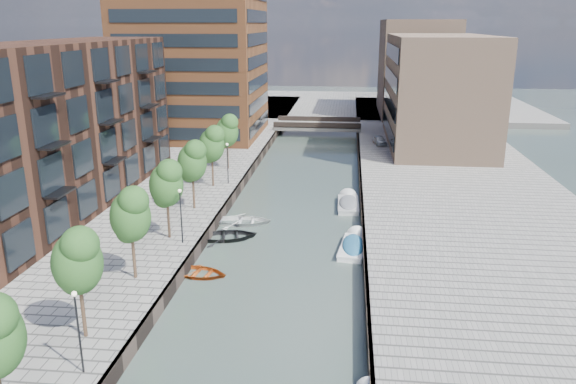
% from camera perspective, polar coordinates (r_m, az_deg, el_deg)
% --- Properties ---
extents(water, '(300.00, 300.00, 0.00)m').
position_cam_1_polar(water, '(55.97, 1.17, -0.32)').
color(water, '#38473F').
rests_on(water, ground).
extents(quay_right, '(20.00, 140.00, 1.00)m').
position_cam_1_polar(quay_right, '(56.78, 17.47, -0.34)').
color(quay_right, gray).
rests_on(quay_right, ground).
extents(quay_wall_left, '(0.25, 140.00, 1.00)m').
position_cam_1_polar(quay_wall_left, '(56.66, -4.99, 0.36)').
color(quay_wall_left, '#332823').
rests_on(quay_wall_left, ground).
extents(quay_wall_right, '(0.25, 140.00, 1.00)m').
position_cam_1_polar(quay_wall_right, '(55.65, 7.44, -0.03)').
color(quay_wall_right, '#332823').
rests_on(quay_wall_right, ground).
extents(far_closure, '(80.00, 40.00, 1.00)m').
position_cam_1_polar(far_closure, '(114.50, 3.86, 8.76)').
color(far_closure, gray).
rests_on(far_closure, ground).
extents(apartment_block, '(8.00, 38.00, 14.00)m').
position_cam_1_polar(apartment_block, '(50.52, -23.23, 5.79)').
color(apartment_block, '#321B13').
rests_on(apartment_block, quay_left).
extents(tower, '(18.00, 18.00, 30.00)m').
position_cam_1_polar(tower, '(81.22, -9.64, 16.25)').
color(tower, brown).
rests_on(tower, quay_left).
extents(tan_block_near, '(12.00, 25.00, 14.00)m').
position_cam_1_polar(tan_block_near, '(76.61, 14.91, 9.90)').
color(tan_block_near, '#927159').
rests_on(tan_block_near, quay_right).
extents(tan_block_far, '(12.00, 20.00, 16.00)m').
position_cam_1_polar(tan_block_far, '(102.19, 12.86, 12.21)').
color(tan_block_far, '#927159').
rests_on(tan_block_far, quay_right).
extents(bridge, '(13.00, 6.00, 1.30)m').
position_cam_1_polar(bridge, '(86.73, 3.06, 6.77)').
color(bridge, gray).
rests_on(bridge, ground).
extents(tree_1, '(2.50, 2.50, 5.95)m').
position_cam_1_polar(tree_1, '(29.79, -20.65, -6.38)').
color(tree_1, '#382619').
rests_on(tree_1, quay_left).
extents(tree_2, '(2.50, 2.50, 5.95)m').
position_cam_1_polar(tree_2, '(35.73, -15.74, -2.08)').
color(tree_2, '#382619').
rests_on(tree_2, quay_left).
extents(tree_3, '(2.50, 2.50, 5.95)m').
position_cam_1_polar(tree_3, '(41.99, -12.28, 0.98)').
color(tree_3, '#382619').
rests_on(tree_3, quay_left).
extents(tree_4, '(2.50, 2.50, 5.95)m').
position_cam_1_polar(tree_4, '(48.46, -9.73, 3.23)').
color(tree_4, '#382619').
rests_on(tree_4, quay_left).
extents(tree_5, '(2.50, 2.50, 5.95)m').
position_cam_1_polar(tree_5, '(55.06, -7.77, 4.95)').
color(tree_5, '#382619').
rests_on(tree_5, quay_left).
extents(tree_6, '(2.50, 2.50, 5.95)m').
position_cam_1_polar(tree_6, '(61.74, -6.23, 6.29)').
color(tree_6, '#382619').
rests_on(tree_6, quay_left).
extents(lamp_0, '(0.24, 0.24, 4.12)m').
position_cam_1_polar(lamp_0, '(27.60, -20.58, -12.41)').
color(lamp_0, black).
rests_on(lamp_0, quay_left).
extents(lamp_1, '(0.24, 0.24, 4.12)m').
position_cam_1_polar(lamp_1, '(41.21, -10.84, -1.85)').
color(lamp_1, black).
rests_on(lamp_1, quay_left).
extents(lamp_2, '(0.24, 0.24, 4.12)m').
position_cam_1_polar(lamp_2, '(56.10, -6.17, 3.35)').
color(lamp_2, black).
rests_on(lamp_2, quay_left).
extents(sloop_2, '(4.42, 3.48, 0.83)m').
position_cam_1_polar(sloop_2, '(39.10, -9.03, -8.35)').
color(sloop_2, '#A74112').
rests_on(sloop_2, ground).
extents(sloop_3, '(4.96, 3.69, 0.98)m').
position_cam_1_polar(sloop_3, '(48.22, -4.54, -3.23)').
color(sloop_3, white).
rests_on(sloop_3, ground).
extents(sloop_4, '(5.46, 4.50, 0.98)m').
position_cam_1_polar(sloop_4, '(45.03, -6.16, -4.77)').
color(sloop_4, black).
rests_on(sloop_4, ground).
extents(motorboat_3, '(2.43, 5.46, 1.76)m').
position_cam_1_polar(motorboat_3, '(43.23, 6.71, -5.42)').
color(motorboat_3, white).
rests_on(motorboat_3, ground).
extents(motorboat_4, '(1.99, 5.46, 1.81)m').
position_cam_1_polar(motorboat_4, '(53.00, 6.13, -1.16)').
color(motorboat_4, '#B4B5B3').
rests_on(motorboat_4, ground).
extents(car, '(1.96, 3.58, 1.15)m').
position_cam_1_polar(car, '(75.63, 9.29, 5.23)').
color(car, silver).
rests_on(car, quay_right).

